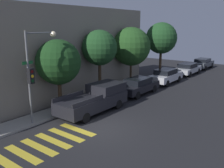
% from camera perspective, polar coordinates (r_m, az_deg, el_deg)
% --- Properties ---
extents(ground_plane, '(60.00, 60.00, 0.00)m').
position_cam_1_polar(ground_plane, '(14.78, -3.37, -10.13)').
color(ground_plane, black).
extents(sidewalk, '(26.00, 1.66, 0.14)m').
position_cam_1_polar(sidewalk, '(17.50, -13.42, -6.43)').
color(sidewalk, gray).
rests_on(sidewalk, ground).
extents(building_row, '(26.00, 6.00, 7.32)m').
position_cam_1_polar(building_row, '(20.14, -21.62, 6.08)').
color(building_row, gray).
rests_on(building_row, ground).
extents(crosswalk, '(4.88, 2.60, 0.00)m').
position_cam_1_polar(crosswalk, '(13.45, -14.83, -13.06)').
color(crosswalk, gold).
rests_on(crosswalk, ground).
extents(traffic_light_pole, '(2.48, 0.56, 5.58)m').
position_cam_1_polar(traffic_light_pole, '(15.24, -17.07, 4.07)').
color(traffic_light_pole, slate).
rests_on(traffic_light_pole, ground).
extents(pickup_truck, '(5.45, 2.08, 1.80)m').
position_cam_1_polar(pickup_truck, '(17.38, -3.71, -3.33)').
color(pickup_truck, black).
rests_on(pickup_truck, ground).
extents(sedan_near_corner, '(4.53, 1.75, 1.44)m').
position_cam_1_polar(sedan_near_corner, '(21.72, 6.03, -0.37)').
color(sedan_near_corner, black).
rests_on(sedan_near_corner, ground).
extents(sedan_middle, '(4.49, 1.84, 1.49)m').
position_cam_1_polar(sedan_middle, '(26.30, 12.20, 1.86)').
color(sedan_middle, silver).
rests_on(sedan_middle, ground).
extents(sedan_far_end, '(4.61, 1.87, 1.38)m').
position_cam_1_polar(sedan_far_end, '(31.66, 16.89, 3.41)').
color(sedan_far_end, '#B7BABF').
rests_on(sedan_far_end, ground).
extents(sedan_tail_of_row, '(4.54, 1.81, 1.38)m').
position_cam_1_polar(sedan_tail_of_row, '(36.76, 20.01, 4.51)').
color(sedan_tail_of_row, '#4C5156').
rests_on(sedan_tail_of_row, ground).
extents(tree_near_corner, '(3.10, 3.10, 4.97)m').
position_cam_1_polar(tree_near_corner, '(17.42, -12.17, 4.88)').
color(tree_near_corner, '#42301E').
rests_on(tree_near_corner, ground).
extents(tree_midblock, '(2.87, 2.87, 5.53)m').
position_cam_1_polar(tree_midblock, '(20.36, -2.87, 8.23)').
color(tree_midblock, '#42301E').
rests_on(tree_midblock, ground).
extents(tree_far_end, '(3.66, 3.66, 5.71)m').
position_cam_1_polar(tree_far_end, '(24.05, 4.40, 8.53)').
color(tree_far_end, '#42301E').
rests_on(tree_far_end, ground).
extents(tree_behind_truck, '(3.54, 3.54, 6.20)m').
position_cam_1_polar(tree_behind_truck, '(29.35, 11.22, 10.22)').
color(tree_behind_truck, '#4C3823').
rests_on(tree_behind_truck, ground).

